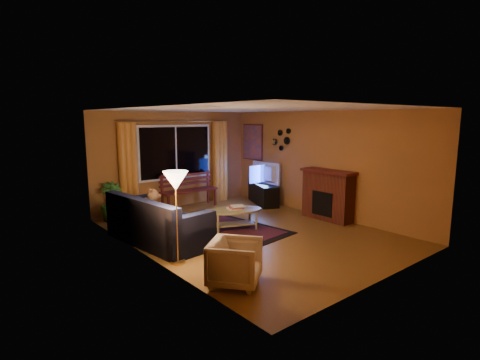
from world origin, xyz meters
TOP-DOWN VIEW (x-y plane):
  - floor at (0.00, 0.00)m, footprint 4.50×6.00m
  - ceiling at (0.00, 0.00)m, footprint 4.50×6.00m
  - wall_back at (0.00, 3.01)m, footprint 4.50×0.02m
  - wall_left at (-2.26, 0.00)m, footprint 0.02×6.00m
  - wall_right at (2.26, 0.00)m, footprint 0.02×6.00m
  - window at (0.00, 2.94)m, footprint 2.00×0.02m
  - curtain_rod at (0.00, 2.90)m, footprint 3.20×0.03m
  - curtain_left at (-1.35, 2.88)m, footprint 0.36×0.36m
  - curtain_right at (1.35, 2.88)m, footprint 0.36×0.36m
  - bench at (0.18, 2.62)m, footprint 1.54×0.49m
  - potted_plant at (-1.87, 2.65)m, footprint 0.51×0.51m
  - sofa at (-1.75, 0.59)m, footprint 1.20×2.31m
  - dog at (-1.70, 1.09)m, footprint 0.48×0.56m
  - armchair at (-1.77, -1.76)m, footprint 0.94×0.93m
  - floor_lamp at (-2.00, -0.55)m, footprint 0.27×0.27m
  - rug at (-0.38, 0.62)m, footprint 2.18×3.10m
  - coffee_table at (-0.12, 0.33)m, footprint 1.55×1.55m
  - tv_console at (2.00, 1.74)m, footprint 0.94×1.40m
  - television at (2.00, 1.74)m, footprint 0.17×1.02m
  - fireplace at (2.05, -0.40)m, footprint 0.40×1.20m
  - mirror_cluster at (2.21, 1.30)m, footprint 0.06×0.60m
  - painting at (2.22, 2.45)m, footprint 0.04×0.76m

SIDE VIEW (x-z plane):
  - floor at x=0.00m, z-range -0.02..0.00m
  - rug at x=-0.38m, z-range 0.00..0.02m
  - coffee_table at x=-0.12m, z-range 0.00..0.43m
  - bench at x=0.18m, z-range 0.00..0.46m
  - tv_console at x=2.00m, z-range 0.00..0.56m
  - armchair at x=-1.77m, z-range 0.00..0.71m
  - potted_plant at x=-1.87m, z-range 0.00..0.89m
  - sofa at x=-1.75m, z-range 0.00..0.89m
  - fireplace at x=2.05m, z-range 0.00..1.10m
  - dog at x=-1.70m, z-range 0.44..0.97m
  - floor_lamp at x=-2.00m, z-range 0.00..1.50m
  - television at x=2.00m, z-range 0.56..1.14m
  - curtain_left at x=-1.35m, z-range 0.00..2.24m
  - curtain_right at x=1.35m, z-range 0.00..2.24m
  - wall_back at x=0.00m, z-range 0.00..2.50m
  - wall_left at x=-2.26m, z-range 0.00..2.50m
  - wall_right at x=2.26m, z-range 0.00..2.50m
  - window at x=0.00m, z-range 0.80..2.10m
  - painting at x=2.22m, z-range 1.17..2.13m
  - mirror_cluster at x=2.21m, z-range 1.52..2.08m
  - curtain_rod at x=0.00m, z-range 2.23..2.27m
  - ceiling at x=0.00m, z-range 2.50..2.52m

